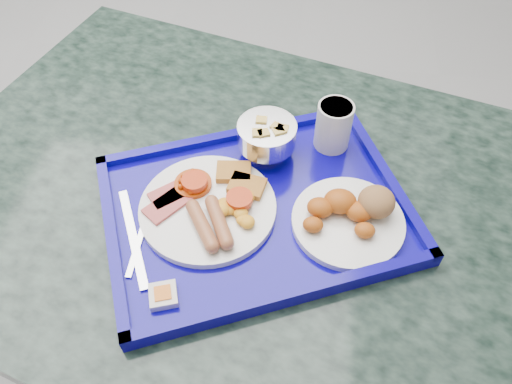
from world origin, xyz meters
TOP-DOWN VIEW (x-y plane):
  - floor at (0.00, 0.00)m, footprint 6.00×6.00m
  - table at (0.69, -0.79)m, footprint 1.41×1.12m
  - tray at (0.68, -0.82)m, footprint 0.59×0.52m
  - main_plate at (0.60, -0.83)m, footprint 0.22×0.22m
  - bread_plate at (0.83, -0.82)m, footprint 0.18×0.18m
  - fruit_bowl at (0.68, -0.69)m, footprint 0.10×0.10m
  - juice_cup at (0.79, -0.65)m, footprint 0.06×0.06m
  - spoon at (0.51, -0.86)m, footprint 0.03×0.16m
  - knife at (0.49, -0.90)m, footprint 0.10×0.18m
  - jam_packet at (0.57, -1.00)m, footprint 0.05×0.05m

SIDE VIEW (x-z plane):
  - floor at x=0.00m, z-range 0.00..0.00m
  - table at x=0.69m, z-range 0.19..0.96m
  - tray at x=0.68m, z-range 0.77..0.79m
  - knife at x=0.49m, z-range 0.79..0.79m
  - spoon at x=0.51m, z-range 0.78..0.80m
  - jam_packet at x=0.57m, z-range 0.79..0.80m
  - main_plate at x=0.60m, z-range 0.78..0.81m
  - bread_plate at x=0.83m, z-range 0.77..0.83m
  - fruit_bowl at x=0.68m, z-range 0.80..0.87m
  - juice_cup at x=0.79m, z-range 0.79..0.88m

